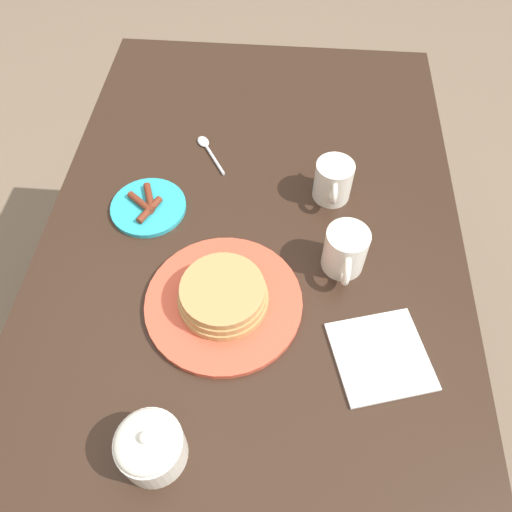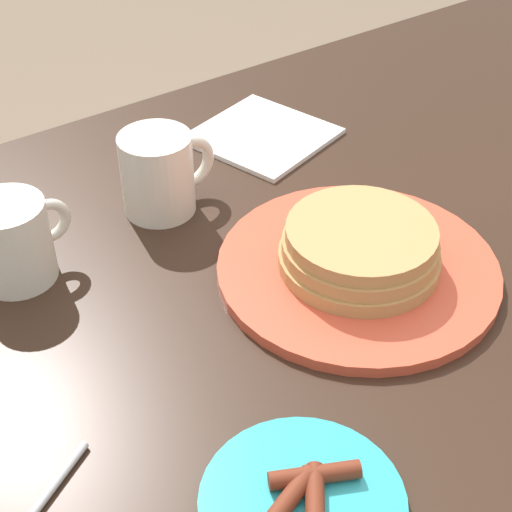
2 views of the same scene
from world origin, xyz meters
name	(u,v)px [view 1 (image 1 of 2)]	position (x,y,z in m)	size (l,w,h in m)	color
ground_plane	(249,429)	(0.00, 0.00, 0.00)	(8.00, 8.00, 0.00)	#7A6651
dining_table	(245,335)	(0.00, 0.00, 0.65)	(1.59, 0.82, 0.77)	#332116
pancake_plate	(223,300)	(0.00, -0.04, 0.79)	(0.28, 0.28, 0.06)	#DB5138
side_plate_bacon	(148,206)	(-0.21, -0.21, 0.77)	(0.15, 0.15, 0.02)	#2DADBC
coffee_mug	(345,251)	(-0.10, 0.17, 0.81)	(0.11, 0.08, 0.09)	silver
creamer_pitcher	(333,180)	(-0.27, 0.15, 0.81)	(0.11, 0.08, 0.09)	silver
sugar_bowl	(150,446)	(0.26, -0.11, 0.81)	(0.10, 0.10, 0.10)	silver
napkin	(381,356)	(0.08, 0.23, 0.77)	(0.19, 0.19, 0.01)	white
spoon	(208,149)	(-0.39, -0.12, 0.77)	(0.12, 0.08, 0.01)	silver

